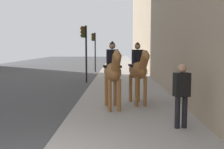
% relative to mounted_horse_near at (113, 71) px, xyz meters
% --- Properties ---
extents(mounted_horse_near, '(2.14, 0.80, 2.35)m').
position_rel_mounted_horse_near_xyz_m(mounted_horse_near, '(0.00, 0.00, 0.00)').
color(mounted_horse_near, brown).
rests_on(mounted_horse_near, sidewalk_slab).
extents(mounted_horse_far, '(2.14, 0.85, 2.33)m').
position_rel_mounted_horse_near_xyz_m(mounted_horse_far, '(0.82, -0.93, -0.01)').
color(mounted_horse_far, brown).
rests_on(mounted_horse_far, sidewalk_slab).
extents(pedestrian_greeting, '(0.33, 0.44, 1.70)m').
position_rel_mounted_horse_near_xyz_m(pedestrian_greeting, '(-2.18, -1.84, -0.35)').
color(pedestrian_greeting, black).
rests_on(pedestrian_greeting, sidewalk_slab).
extents(traffic_light_near_curb, '(0.20, 0.44, 3.61)m').
position_rel_mounted_horse_near_xyz_m(traffic_light_near_curb, '(7.89, 1.91, 0.99)').
color(traffic_light_near_curb, black).
rests_on(traffic_light_near_curb, ground).
extents(traffic_light_far_curb, '(0.20, 0.44, 3.57)m').
position_rel_mounted_horse_near_xyz_m(traffic_light_far_curb, '(15.51, 1.96, 0.96)').
color(traffic_light_far_curb, black).
rests_on(traffic_light_far_curb, ground).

